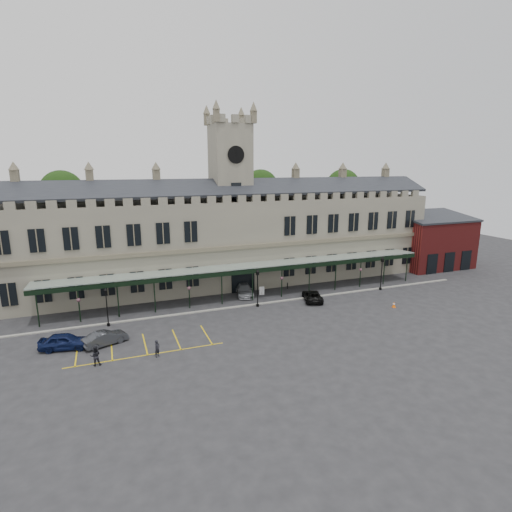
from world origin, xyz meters
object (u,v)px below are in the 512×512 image
object	(u,v)px
sign_board	(262,291)
person_a	(157,349)
traffic_cone	(394,305)
car_van	(312,296)
station_building	(231,238)
lamp_post_mid	(258,285)
car_taxi	(244,290)
car_left_a	(65,341)
car_left_b	(105,338)
clock_tower	(231,191)
person_b	(95,356)
lamp_post_left	(107,303)
lamp_post_right	(382,270)

from	to	relation	value
sign_board	person_a	bearing A→B (deg)	-129.96
traffic_cone	car_van	bearing A→B (deg)	144.48
station_building	lamp_post_mid	world-z (taller)	station_building
station_building	car_taxi	xyz separation A→B (m)	(-0.29, -6.31, -5.76)
car_left_a	car_left_b	bearing A→B (deg)	-85.48
clock_tower	car_taxi	xyz separation A→B (m)	(-0.29, -6.40, -12.40)
car_left_a	car_left_b	world-z (taller)	car_left_a
sign_board	clock_tower	bearing A→B (deg)	114.10
car_left_a	person_b	size ratio (longest dim) A/B	2.56
lamp_post_left	lamp_post_mid	bearing A→B (deg)	-0.17
person_a	person_b	bearing A→B (deg)	132.62
car_taxi	person_b	size ratio (longest dim) A/B	2.81
station_building	person_a	xyz separation A→B (m)	(-13.20, -19.98, -5.67)
lamp_post_right	car_taxi	xyz separation A→B (m)	(-18.19, 4.48, -2.04)
lamp_post_mid	car_van	distance (m)	7.54
car_left_b	person_a	xyz separation A→B (m)	(4.30, -4.25, 0.12)
person_a	car_left_b	bearing A→B (deg)	90.93
clock_tower	car_taxi	distance (m)	13.96
car_van	traffic_cone	bearing A→B (deg)	162.10
station_building	lamp_post_left	xyz separation A→B (m)	(-17.18, -10.98, -3.96)
lamp_post_mid	car_van	xyz separation A→B (m)	(7.22, -0.41, -2.13)
lamp_post_left	person_b	bearing A→B (deg)	-97.32
clock_tower	lamp_post_right	xyz separation A→B (m)	(17.90, -10.88, -10.36)
lamp_post_mid	car_van	size ratio (longest dim) A/B	1.03
lamp_post_right	car_left_b	xyz separation A→B (m)	(-35.40, -4.93, -2.07)
station_building	sign_board	size ratio (longest dim) A/B	52.59
person_a	traffic_cone	bearing A→B (deg)	-38.61
clock_tower	sign_board	world-z (taller)	clock_tower
station_building	person_a	world-z (taller)	station_building
lamp_post_right	car_left_a	size ratio (longest dim) A/B	1.04
lamp_post_mid	lamp_post_right	distance (m)	18.12
car_taxi	car_van	bearing A→B (deg)	-24.25
traffic_cone	sign_board	xyz separation A→B (m)	(-13.10, 10.00, 0.23)
lamp_post_mid	car_left_b	world-z (taller)	lamp_post_mid
lamp_post_left	person_b	distance (m)	8.96
lamp_post_mid	car_left_b	size ratio (longest dim) A/B	1.13
lamp_post_left	person_a	xyz separation A→B (m)	(3.98, -9.00, -1.72)
lamp_post_left	car_taxi	world-z (taller)	lamp_post_left
lamp_post_right	car_left_a	distance (m)	39.22
traffic_cone	car_left_a	xyz separation A→B (m)	(-35.96, 1.76, 0.43)
clock_tower	traffic_cone	world-z (taller)	clock_tower
lamp_post_right	traffic_cone	world-z (taller)	lamp_post_right
station_building	car_taxi	size ratio (longest dim) A/B	12.25
traffic_cone	car_left_a	bearing A→B (deg)	177.21
car_left_a	car_van	bearing A→B (deg)	-71.70
traffic_cone	lamp_post_right	bearing A→B (deg)	65.10
car_left_a	car_left_b	distance (m)	3.52
lamp_post_mid	person_a	size ratio (longest dim) A/B	2.93
lamp_post_right	person_b	distance (m)	37.33
station_building	clock_tower	distance (m)	6.64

